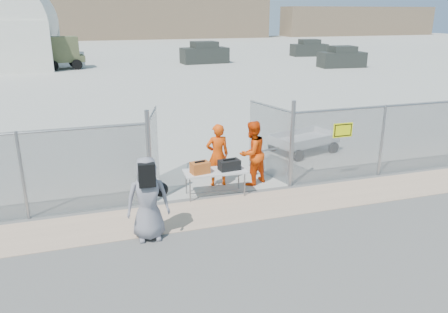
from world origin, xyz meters
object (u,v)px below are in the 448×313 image
object	(u,v)px
security_worker_right	(252,153)
visitor	(148,199)
security_worker_left	(218,155)
utility_trailer	(303,142)
folding_table	(215,183)

from	to	relation	value
security_worker_right	visitor	xyz separation A→B (m)	(-3.32, -2.35, 0.00)
security_worker_left	utility_trailer	size ratio (longest dim) A/B	0.60
folding_table	security_worker_right	world-z (taller)	security_worker_right
security_worker_left	visitor	size ratio (longest dim) A/B	0.97
security_worker_left	security_worker_right	world-z (taller)	security_worker_right
folding_table	utility_trailer	size ratio (longest dim) A/B	0.55
folding_table	utility_trailer	distance (m)	4.95
visitor	utility_trailer	bearing A→B (deg)	40.56
visitor	security_worker_left	bearing A→B (deg)	51.07
folding_table	security_worker_right	xyz separation A→B (m)	(1.25, 0.50, 0.58)
security_worker_right	utility_trailer	distance (m)	3.69
security_worker_left	utility_trailer	xyz separation A→B (m)	(3.83, 2.08, -0.55)
visitor	utility_trailer	xyz separation A→B (m)	(6.18, 4.62, -0.57)
security_worker_right	utility_trailer	world-z (taller)	security_worker_right
security_worker_right	utility_trailer	size ratio (longest dim) A/B	0.62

